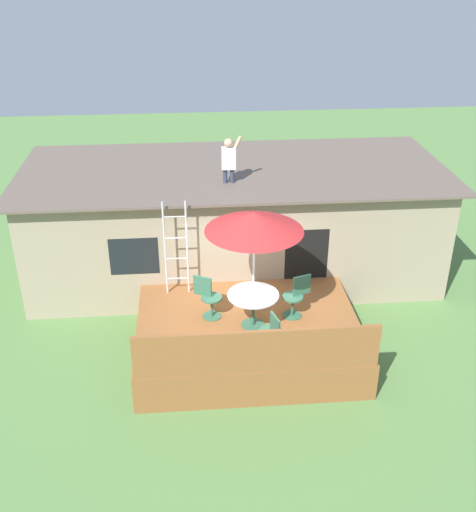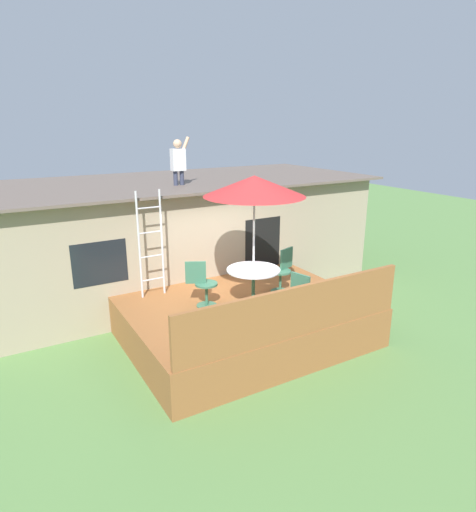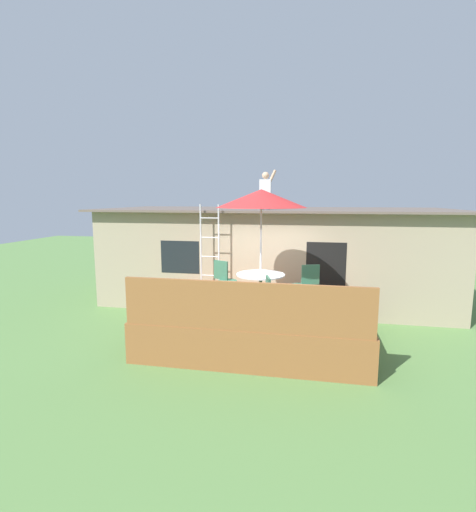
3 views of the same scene
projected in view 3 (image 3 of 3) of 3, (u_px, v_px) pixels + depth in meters
ground_plane at (258, 338)px, 8.52m from camera, size 40.00×40.00×0.00m
house at (274, 254)px, 11.79m from camera, size 10.50×4.50×2.84m
deck at (258, 321)px, 8.46m from camera, size 4.60×3.60×0.80m
deck_railing at (244, 307)px, 6.63m from camera, size 4.50×0.08×0.90m
patio_table at (261, 281)px, 8.05m from camera, size 1.04×1.04×0.74m
patio_umbrella at (261, 199)px, 7.78m from camera, size 1.90×1.90×2.54m
step_ladder at (210, 247)px, 9.69m from camera, size 0.52×0.04×2.20m
person_figure at (266, 188)px, 10.59m from camera, size 0.47×0.20×1.11m
patio_chair_left at (225, 281)px, 8.67m from camera, size 0.59×0.44×0.92m
patio_chair_right at (305, 286)px, 8.20m from camera, size 0.61×0.44×0.92m
patio_chair_near at (267, 299)px, 7.09m from camera, size 0.44×0.61×0.92m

